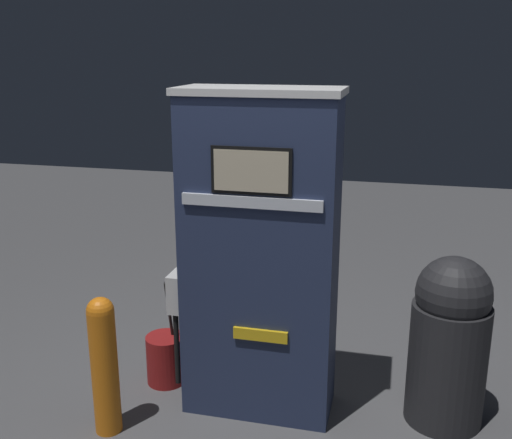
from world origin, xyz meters
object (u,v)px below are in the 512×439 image
(gas_pump, at_px, (260,257))
(trash_bin, at_px, (449,340))
(safety_bollard, at_px, (104,362))
(squeegee_bucket, at_px, (166,359))

(gas_pump, bearing_deg, trash_bin, 5.81)
(safety_bollard, distance_m, squeegee_bucket, 0.66)
(gas_pump, distance_m, squeegee_bucket, 1.06)
(safety_bollard, bearing_deg, trash_bin, 17.02)
(trash_bin, xyz_separation_m, squeegee_bucket, (-1.79, -0.00, -0.36))
(trash_bin, distance_m, squeegee_bucket, 1.82)
(squeegee_bucket, bearing_deg, safety_bollard, -102.31)
(gas_pump, distance_m, safety_bollard, 1.07)
(gas_pump, relative_size, squeegee_bucket, 2.67)
(safety_bollard, distance_m, trash_bin, 2.00)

